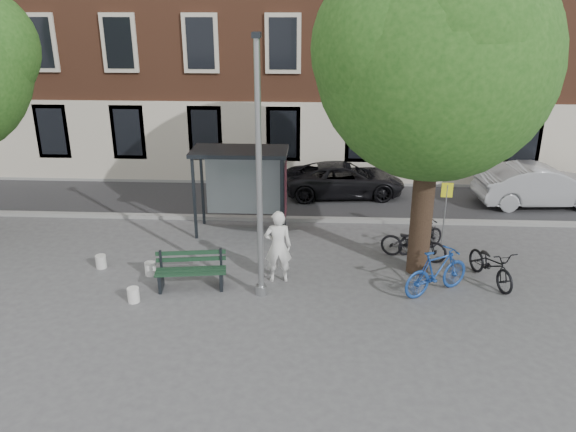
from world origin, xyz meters
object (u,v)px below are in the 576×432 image
(bike_d, at_px, (421,236))
(car_silver, at_px, (541,186))
(bike_a, at_px, (414,243))
(car_dark, at_px, (344,179))
(lamppost, at_px, (259,186))
(bike_c, at_px, (491,265))
(bike_b, at_px, (437,272))
(notice_sign, at_px, (446,200))
(bus_shelter, at_px, (253,171))
(bench, at_px, (191,272))
(painter, at_px, (278,246))

(bike_d, xyz_separation_m, car_silver, (4.81, 4.20, 0.23))
(bike_a, height_order, car_dark, car_dark)
(lamppost, distance_m, bike_c, 6.26)
(bike_a, height_order, bike_b, bike_b)
(bike_a, relative_size, bike_c, 0.98)
(notice_sign, bearing_deg, bike_b, -103.07)
(bike_b, height_order, car_silver, car_silver)
(lamppost, xyz_separation_m, bike_a, (4.00, 2.25, -2.30))
(car_silver, distance_m, notice_sign, 5.47)
(bus_shelter, xyz_separation_m, car_dark, (2.92, 3.61, -1.31))
(lamppost, xyz_separation_m, bus_shelter, (-0.61, 4.11, -0.87))
(lamppost, bearing_deg, bench, 170.77)
(bench, distance_m, bike_a, 6.10)
(car_silver, relative_size, notice_sign, 2.34)
(bike_b, distance_m, bike_c, 1.63)
(bike_a, relative_size, bike_d, 1.12)
(bike_c, bearing_deg, notice_sign, 88.88)
(bike_b, bearing_deg, car_silver, -67.31)
(bike_b, relative_size, bike_d, 1.18)
(bus_shelter, height_order, bench, bus_shelter)
(lamppost, height_order, bike_d, lamppost)
(painter, distance_m, bike_a, 3.96)
(bike_d, height_order, car_dark, car_dark)
(painter, height_order, bike_c, painter)
(lamppost, bearing_deg, painter, 64.88)
(notice_sign, bearing_deg, bench, -154.52)
(lamppost, bearing_deg, bike_a, 29.36)
(bus_shelter, distance_m, bike_a, 5.17)
(notice_sign, bearing_deg, bus_shelter, 173.63)
(notice_sign, bearing_deg, painter, -149.78)
(bench, relative_size, bike_c, 0.96)
(bench, height_order, bike_a, bike_a)
(bench, distance_m, bike_d, 6.54)
(bench, bearing_deg, car_dark, 53.39)
(bike_a, xyz_separation_m, bike_b, (0.25, -1.94, 0.10))
(bike_b, bearing_deg, bike_a, -23.93)
(lamppost, height_order, car_dark, lamppost)
(bike_c, distance_m, bike_d, 2.32)
(painter, distance_m, bench, 2.25)
(lamppost, xyz_separation_m, car_dark, (2.31, 7.72, -2.18))
(bike_a, bearing_deg, bike_b, -151.67)
(bike_b, height_order, bike_c, bike_b)
(car_silver, bearing_deg, notice_sign, 126.92)
(bike_c, bearing_deg, bike_b, -174.12)
(bike_c, distance_m, notice_sign, 2.65)
(bench, height_order, notice_sign, notice_sign)
(bike_d, bearing_deg, bike_a, 117.66)
(bench, xyz_separation_m, bike_a, (5.78, 1.96, 0.07))
(bike_a, relative_size, notice_sign, 0.97)
(bike_a, height_order, car_silver, car_silver)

